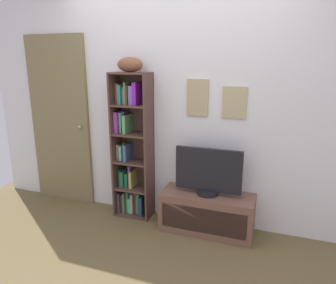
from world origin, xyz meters
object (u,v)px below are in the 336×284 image
football (130,65)px  door (60,121)px  bookshelf (131,150)px  television (208,172)px  tv_stand (207,212)px

football → door: 1.23m
bookshelf → door: door is taller
door → television: bearing=-5.1°
tv_stand → door: bearing=174.9°
television → door: 1.94m
bookshelf → tv_stand: bookshelf is taller
football → tv_stand: size_ratio=0.30×
football → door: (-1.02, 0.10, -0.68)m
tv_stand → door: size_ratio=0.47×
football → television: (0.87, -0.07, -1.04)m
football → bookshelf: bearing=136.5°
tv_stand → television: (0.00, 0.00, 0.44)m
tv_stand → football: bearing=175.4°
football → door: bearing=174.4°
tv_stand → door: (-1.89, 0.17, 0.81)m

